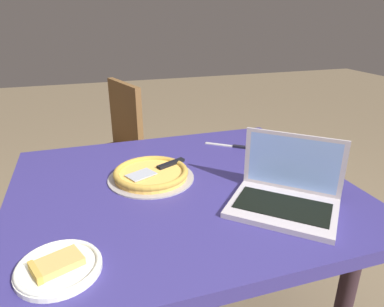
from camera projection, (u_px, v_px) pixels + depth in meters
dining_table at (182, 201)px, 1.31m from camera, size 1.23×1.07×0.70m
laptop at (286, 194)px, 1.13m from camera, size 0.42×0.41×0.22m
pizza_plate at (58, 267)px, 0.85m from camera, size 0.21×0.21×0.04m
pizza_tray at (151, 174)px, 1.33m from camera, size 0.33×0.33×0.04m
table_knife at (234, 146)px, 1.65m from camera, size 0.20×0.16×0.01m
chair_near at (111, 147)px, 2.15m from camera, size 0.53×0.53×0.91m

